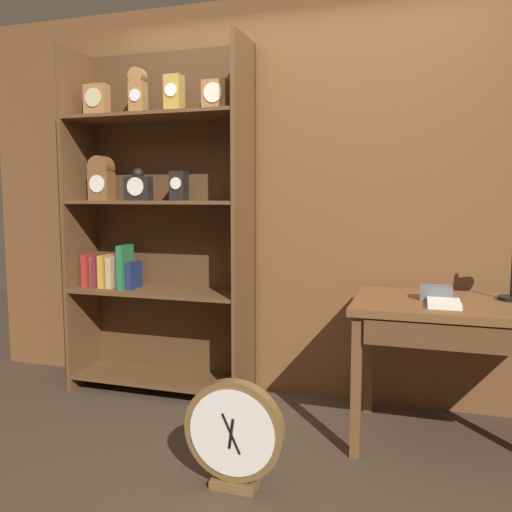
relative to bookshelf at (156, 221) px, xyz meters
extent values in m
plane|color=#3D2D21|center=(0.96, -1.14, -1.16)|extent=(10.00, 10.00, 0.00)
cube|color=brown|center=(0.96, 0.22, 0.14)|extent=(4.80, 0.05, 2.60)
cube|color=brown|center=(-0.56, -0.04, -0.01)|extent=(0.02, 0.40, 2.30)
cube|color=brown|center=(0.64, -0.04, -0.01)|extent=(0.03, 0.40, 2.30)
cube|color=#4B2F1A|center=(0.04, 0.15, -0.01)|extent=(1.23, 0.01, 2.30)
cube|color=brown|center=(0.04, -0.04, -1.07)|extent=(1.18, 0.38, 0.02)
cube|color=brown|center=(0.04, -0.04, -0.47)|extent=(1.18, 0.38, 0.02)
cube|color=brown|center=(0.04, -0.04, 0.12)|extent=(1.18, 0.38, 0.02)
cube|color=brown|center=(0.04, -0.04, 0.67)|extent=(1.18, 0.38, 0.02)
cube|color=olive|center=(-0.39, -0.05, 0.79)|extent=(0.16, 0.08, 0.22)
cylinder|color=#C6B78C|center=(-0.39, -0.10, 0.81)|extent=(0.12, 0.01, 0.12)
cube|color=brown|center=(-0.39, -0.04, 0.23)|extent=(0.15, 0.10, 0.19)
cylinder|color=brown|center=(-0.39, -0.04, 0.36)|extent=(0.15, 0.10, 0.15)
cylinder|color=silver|center=(-0.39, -0.09, 0.25)|extent=(0.12, 0.01, 0.12)
cube|color=olive|center=(-0.09, -0.03, 0.80)|extent=(0.10, 0.08, 0.22)
cylinder|color=olive|center=(-0.09, -0.03, 0.94)|extent=(0.10, 0.08, 0.10)
cylinder|color=silver|center=(-0.09, -0.08, 0.81)|extent=(0.08, 0.01, 0.08)
cube|color=black|center=(-0.09, -0.06, 0.21)|extent=(0.18, 0.07, 0.16)
sphere|color=black|center=(-0.09, -0.06, 0.31)|extent=(0.07, 0.07, 0.07)
cylinder|color=silver|center=(-0.09, -0.10, 0.23)|extent=(0.12, 0.01, 0.12)
cube|color=#B28C38|center=(0.18, -0.07, 0.80)|extent=(0.11, 0.09, 0.24)
cylinder|color=white|center=(0.18, -0.12, 0.82)|extent=(0.08, 0.01, 0.08)
cube|color=black|center=(0.18, -0.02, 0.23)|extent=(0.10, 0.09, 0.19)
cylinder|color=silver|center=(0.18, -0.07, 0.25)|extent=(0.08, 0.01, 0.08)
cube|color=olive|center=(0.45, -0.02, 0.78)|extent=(0.16, 0.10, 0.20)
cylinder|color=silver|center=(0.45, -0.07, 0.80)|extent=(0.12, 0.01, 0.12)
cube|color=maroon|center=(-0.50, -0.06, -0.35)|extent=(0.04, 0.13, 0.23)
cube|color=brown|center=(-0.45, -0.03, -0.36)|extent=(0.03, 0.13, 0.21)
cube|color=maroon|center=(-0.41, -0.06, -0.35)|extent=(0.02, 0.17, 0.23)
cube|color=#B78C2D|center=(-0.37, -0.06, -0.35)|extent=(0.04, 0.14, 0.22)
cube|color=tan|center=(-0.31, -0.05, -0.36)|extent=(0.04, 0.12, 0.21)
cube|color=slate|center=(-0.25, -0.03, -0.35)|extent=(0.03, 0.12, 0.22)
cube|color=#236638|center=(-0.21, -0.06, -0.31)|extent=(0.04, 0.16, 0.30)
cube|color=#19234C|center=(-0.16, -0.03, -0.37)|extent=(0.04, 0.16, 0.18)
cube|color=brown|center=(1.95, -0.27, -0.41)|extent=(1.16, 0.72, 0.04)
cube|color=brown|center=(1.42, -0.58, -0.80)|extent=(0.05, 0.05, 0.74)
cube|color=brown|center=(1.42, 0.03, -0.80)|extent=(0.05, 0.05, 0.74)
cube|color=#55351C|center=(1.95, -0.61, -0.50)|extent=(0.98, 0.03, 0.12)
cylinder|color=black|center=(2.18, -0.14, -0.38)|extent=(0.14, 0.14, 0.02)
cube|color=#595960|center=(1.80, -0.25, -0.35)|extent=(0.16, 0.11, 0.08)
cube|color=silver|center=(1.83, -0.40, -0.38)|extent=(0.16, 0.22, 0.02)
cube|color=brown|center=(0.94, -1.05, -1.14)|extent=(0.21, 0.11, 0.04)
cylinder|color=brown|center=(0.94, -1.05, -0.89)|extent=(0.47, 0.06, 0.47)
cylinder|color=silver|center=(0.94, -1.08, -0.89)|extent=(0.40, 0.01, 0.40)
cube|color=black|center=(0.94, -1.09, -0.89)|extent=(0.03, 0.01, 0.14)
cube|color=black|center=(0.94, -1.09, -0.89)|extent=(0.09, 0.01, 0.18)
camera|label=1|loc=(1.74, -3.22, 0.16)|focal=37.60mm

